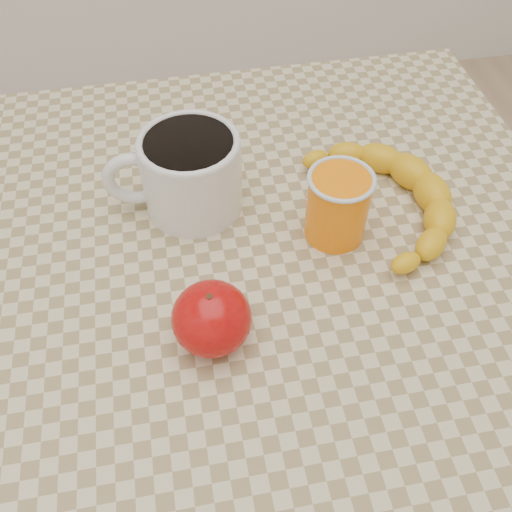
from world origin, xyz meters
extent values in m
plane|color=tan|center=(0.00, 0.00, 0.00)|extent=(3.00, 3.00, 0.00)
cube|color=beige|center=(0.00, 0.00, 0.73)|extent=(0.80, 0.80, 0.04)
cube|color=olive|center=(0.00, 0.00, 0.68)|extent=(0.74, 0.74, 0.06)
cylinder|color=olive|center=(-0.35, 0.35, 0.35)|extent=(0.05, 0.05, 0.71)
cylinder|color=olive|center=(0.35, 0.35, 0.35)|extent=(0.05, 0.05, 0.71)
cylinder|color=silver|center=(-0.06, 0.11, 0.80)|extent=(0.13, 0.13, 0.10)
cylinder|color=black|center=(-0.06, 0.11, 0.84)|extent=(0.10, 0.10, 0.01)
torus|color=silver|center=(-0.06, 0.11, 0.85)|extent=(0.12, 0.12, 0.01)
torus|color=silver|center=(-0.12, 0.12, 0.80)|extent=(0.08, 0.02, 0.08)
cylinder|color=orange|center=(0.10, 0.04, 0.79)|extent=(0.07, 0.07, 0.09)
torus|color=silver|center=(0.10, 0.04, 0.84)|extent=(0.08, 0.08, 0.01)
ellipsoid|color=#9D0509|center=(-0.06, -0.08, 0.79)|extent=(0.08, 0.08, 0.07)
cylinder|color=#382311|center=(-0.06, -0.08, 0.82)|extent=(0.01, 0.01, 0.01)
camera|label=1|loc=(-0.07, -0.40, 1.25)|focal=40.00mm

